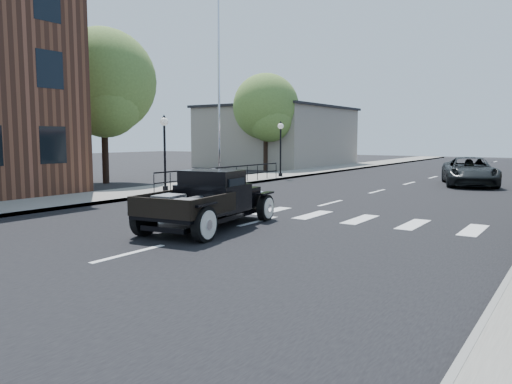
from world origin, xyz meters
The scene contains 14 objects.
ground centered at (0.00, 0.00, 0.00)m, with size 120.00×120.00×0.00m, color black.
road centered at (0.00, 15.00, 0.01)m, with size 14.00×80.00×0.02m, color black.
road_markings centered at (0.00, 10.00, 0.00)m, with size 12.00×60.00×0.06m, color silver, non-canonical shape.
sidewalk_left centered at (-8.50, 15.00, 0.07)m, with size 3.00×80.00×0.15m, color gray.
low_building_left centered at (-15.00, 28.00, 2.50)m, with size 10.00×12.00×5.00m, color gray.
railing centered at (-7.30, 10.00, 0.65)m, with size 0.08×10.00×1.00m, color black, non-canonical shape.
banner centered at (-7.22, 8.00, 0.45)m, with size 0.04×2.20×0.60m, color silver, non-canonical shape.
lamp_post_b centered at (-7.60, 6.00, 1.83)m, with size 0.36×0.36×3.35m, color black, non-canonical shape.
lamp_post_c centered at (-7.60, 16.00, 1.83)m, with size 0.36×0.36×3.35m, color black, non-canonical shape.
flagpole centered at (-9.20, 12.00, 5.78)m, with size 0.12×0.12×11.25m, color silver.
big_tree_near centered at (-14.00, 8.00, 4.19)m, with size 5.70×5.70×8.38m, color #547532, non-canonical shape.
big_tree_far centered at (-12.50, 22.00, 3.67)m, with size 5.00×5.00×7.34m, color #547532, non-canonical shape.
hotrod_pickup centered at (-0.55, 0.35, 0.82)m, with size 2.21×4.73×1.64m, color black, non-canonical shape.
second_car centered at (2.95, 17.55, 0.74)m, with size 2.45×5.32×1.48m, color black.
Camera 1 is at (8.05, -10.19, 2.48)m, focal length 35.00 mm.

